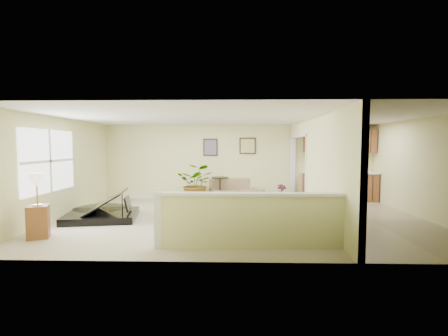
{
  "coord_description": "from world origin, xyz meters",
  "views": [
    {
      "loc": [
        -0.18,
        -7.93,
        1.82
      ],
      "look_at": [
        -0.42,
        0.4,
        1.23
      ],
      "focal_mm": 26.0,
      "sensor_mm": 36.0,
      "label": 1
    }
  ],
  "objects_px": {
    "accent_table": "(220,186)",
    "piano": "(102,192)",
    "loveseat": "(237,190)",
    "piano_bench": "(173,209)",
    "palm_plant": "(197,184)",
    "lamp_stand": "(38,211)",
    "small_plant": "(281,195)"
  },
  "relations": [
    {
      "from": "accent_table",
      "to": "piano",
      "type": "bearing_deg",
      "value": -139.97
    },
    {
      "from": "loveseat",
      "to": "piano",
      "type": "bearing_deg",
      "value": -159.21
    },
    {
      "from": "loveseat",
      "to": "accent_table",
      "type": "relative_size",
      "value": 2.37
    },
    {
      "from": "piano_bench",
      "to": "palm_plant",
      "type": "relative_size",
      "value": 0.61
    },
    {
      "from": "piano",
      "to": "lamp_stand",
      "type": "distance_m",
      "value": 1.87
    },
    {
      "from": "piano",
      "to": "small_plant",
      "type": "relative_size",
      "value": 3.63
    },
    {
      "from": "accent_table",
      "to": "small_plant",
      "type": "distance_m",
      "value": 1.96
    },
    {
      "from": "loveseat",
      "to": "lamp_stand",
      "type": "relative_size",
      "value": 1.48
    },
    {
      "from": "small_plant",
      "to": "lamp_stand",
      "type": "bearing_deg",
      "value": -143.27
    },
    {
      "from": "loveseat",
      "to": "small_plant",
      "type": "distance_m",
      "value": 1.47
    },
    {
      "from": "piano",
      "to": "palm_plant",
      "type": "relative_size",
      "value": 1.67
    },
    {
      "from": "small_plant",
      "to": "palm_plant",
      "type": "bearing_deg",
      "value": -179.06
    },
    {
      "from": "piano",
      "to": "loveseat",
      "type": "bearing_deg",
      "value": 28.08
    },
    {
      "from": "loveseat",
      "to": "accent_table",
      "type": "bearing_deg",
      "value": -171.84
    },
    {
      "from": "piano",
      "to": "lamp_stand",
      "type": "height_order",
      "value": "piano"
    },
    {
      "from": "piano",
      "to": "small_plant",
      "type": "xyz_separation_m",
      "value": [
        4.78,
        2.19,
        -0.4
      ]
    },
    {
      "from": "small_plant",
      "to": "piano",
      "type": "bearing_deg",
      "value": -155.36
    },
    {
      "from": "piano",
      "to": "loveseat",
      "type": "height_order",
      "value": "piano"
    },
    {
      "from": "loveseat",
      "to": "piano_bench",
      "type": "bearing_deg",
      "value": -137.55
    },
    {
      "from": "accent_table",
      "to": "piano_bench",
      "type": "bearing_deg",
      "value": -113.18
    },
    {
      "from": "lamp_stand",
      "to": "loveseat",
      "type": "bearing_deg",
      "value": 48.4
    },
    {
      "from": "piano",
      "to": "piano_bench",
      "type": "bearing_deg",
      "value": -12.65
    },
    {
      "from": "lamp_stand",
      "to": "palm_plant",
      "type": "bearing_deg",
      "value": 55.78
    },
    {
      "from": "palm_plant",
      "to": "lamp_stand",
      "type": "height_order",
      "value": "lamp_stand"
    },
    {
      "from": "accent_table",
      "to": "small_plant",
      "type": "bearing_deg",
      "value": -5.85
    },
    {
      "from": "piano_bench",
      "to": "small_plant",
      "type": "distance_m",
      "value": 3.76
    },
    {
      "from": "piano",
      "to": "accent_table",
      "type": "bearing_deg",
      "value": 30.07
    },
    {
      "from": "small_plant",
      "to": "accent_table",
      "type": "bearing_deg",
      "value": 174.15
    },
    {
      "from": "accent_table",
      "to": "small_plant",
      "type": "xyz_separation_m",
      "value": [
        1.93,
        -0.2,
        -0.26
      ]
    },
    {
      "from": "piano",
      "to": "small_plant",
      "type": "height_order",
      "value": "piano"
    },
    {
      "from": "small_plant",
      "to": "loveseat",
      "type": "bearing_deg",
      "value": 162.08
    },
    {
      "from": "palm_plant",
      "to": "accent_table",
      "type": "bearing_deg",
      "value": 18.51
    }
  ]
}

